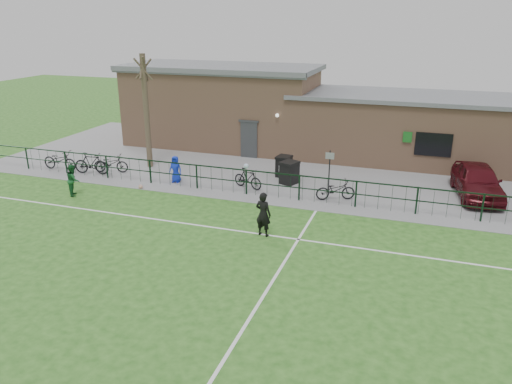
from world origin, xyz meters
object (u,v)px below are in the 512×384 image
(sign_post, at_px, (329,172))
(bicycle_c, at_px, (111,163))
(wheelie_bin_left, at_px, (289,173))
(ball_ground, at_px, (141,187))
(wheelie_bin_right, at_px, (284,167))
(bicycle_e, at_px, (335,190))
(bicycle_d, at_px, (248,178))
(bicycle_a, at_px, (60,160))
(spectator_child, at_px, (176,169))
(bicycle_b, at_px, (91,163))
(outfield_player, at_px, (73,180))
(bare_tree, at_px, (146,112))
(car_maroon, at_px, (477,181))

(sign_post, distance_m, bicycle_c, 11.44)
(wheelie_bin_left, distance_m, ball_ground, 7.20)
(wheelie_bin_right, relative_size, bicycle_e, 0.56)
(sign_post, xyz_separation_m, bicycle_c, (-11.41, -0.60, -0.52))
(bicycle_c, relative_size, bicycle_e, 1.04)
(bicycle_c, xyz_separation_m, bicycle_d, (7.67, -0.08, 0.01))
(bicycle_a, relative_size, spectator_child, 1.52)
(bicycle_a, relative_size, bicycle_c, 1.10)
(bicycle_a, distance_m, bicycle_b, 2.07)
(outfield_player, bearing_deg, spectator_child, -81.41)
(sign_post, distance_m, bicycle_a, 14.30)
(bicycle_e, bearing_deg, bare_tree, 56.58)
(bicycle_c, relative_size, ball_ground, 8.66)
(spectator_child, bearing_deg, ball_ground, -132.03)
(bicycle_c, bearing_deg, bare_tree, -55.26)
(wheelie_bin_right, bearing_deg, bicycle_b, -156.05)
(bicycle_b, bearing_deg, car_maroon, -89.32)
(bicycle_b, distance_m, ball_ground, 3.83)
(bicycle_b, bearing_deg, bicycle_a, 79.55)
(wheelie_bin_left, height_order, bicycle_d, wheelie_bin_left)
(sign_post, distance_m, bicycle_e, 1.16)
(bicycle_a, distance_m, spectator_child, 6.82)
(bicycle_e, bearing_deg, car_maroon, -90.68)
(bicycle_e, bearing_deg, spectator_child, 67.29)
(bare_tree, bearing_deg, car_maroon, 1.99)
(ball_ground, bearing_deg, bicycle_c, 147.76)
(bare_tree, bearing_deg, bicycle_a, -153.57)
(ball_ground, bearing_deg, bare_tree, 113.20)
(wheelie_bin_left, xyz_separation_m, bicycle_d, (-1.68, -1.32, -0.03))
(wheelie_bin_right, distance_m, ball_ground, 7.21)
(bare_tree, xyz_separation_m, bicycle_e, (10.52, -1.90, -2.52))
(outfield_player, bearing_deg, car_maroon, -104.78)
(wheelie_bin_left, bearing_deg, sign_post, 5.09)
(bare_tree, bearing_deg, sign_post, -5.71)
(spectator_child, xyz_separation_m, ball_ground, (-1.15, -1.43, -0.58))
(bicycle_b, height_order, bicycle_d, bicycle_b)
(car_maroon, height_order, bicycle_a, car_maroon)
(bicycle_c, bearing_deg, bicycle_a, 85.31)
(wheelie_bin_right, relative_size, bicycle_b, 0.52)
(car_maroon, height_order, outfield_player, car_maroon)
(outfield_player, height_order, ball_ground, outfield_player)
(car_maroon, xyz_separation_m, bicycle_d, (-10.21, -2.26, -0.27))
(car_maroon, distance_m, bicycle_a, 20.89)
(bicycle_c, xyz_separation_m, ball_ground, (2.83, -1.79, -0.39))
(wheelie_bin_right, bearing_deg, bicycle_e, -32.16)
(bicycle_a, bearing_deg, ball_ground, -102.67)
(bicycle_c, bearing_deg, bicycle_e, -105.97)
(bare_tree, height_order, spectator_child, bare_tree)
(wheelie_bin_left, height_order, wheelie_bin_right, wheelie_bin_left)
(bicycle_a, height_order, outfield_player, outfield_player)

